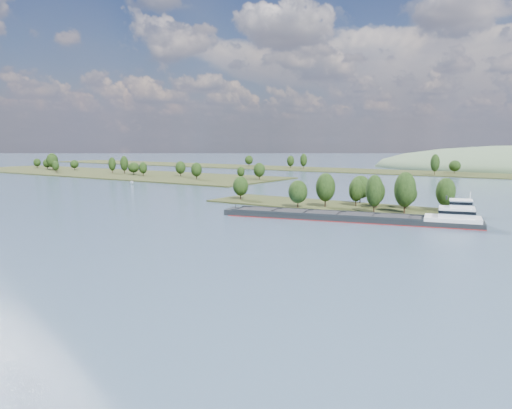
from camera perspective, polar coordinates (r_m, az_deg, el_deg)
The scene contains 6 objects.
ground at distance 147.75m, azimuth -1.75°, elevation -2.76°, with size 1800.00×1800.00×0.00m, color #394A63.
tree_island at distance 194.90m, azimuth 10.29°, elevation 0.86°, with size 100.00×33.64×15.79m.
left_bank at distance 406.83m, azimuth -16.78°, elevation 3.52°, with size 300.00×80.00×15.83m.
back_shoreline at distance 406.37m, azimuth 22.78°, elevation 3.22°, with size 900.00×60.00×16.57m.
cargo_barge at distance 164.71m, azimuth 12.32°, elevation -1.37°, with size 83.66×28.18×11.30m.
motorboat at distance 305.31m, azimuth -14.00°, elevation 2.46°, with size 2.00×5.30×2.05m, color white.
Camera 1 is at (84.36, 1.51, 25.92)m, focal length 35.00 mm.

